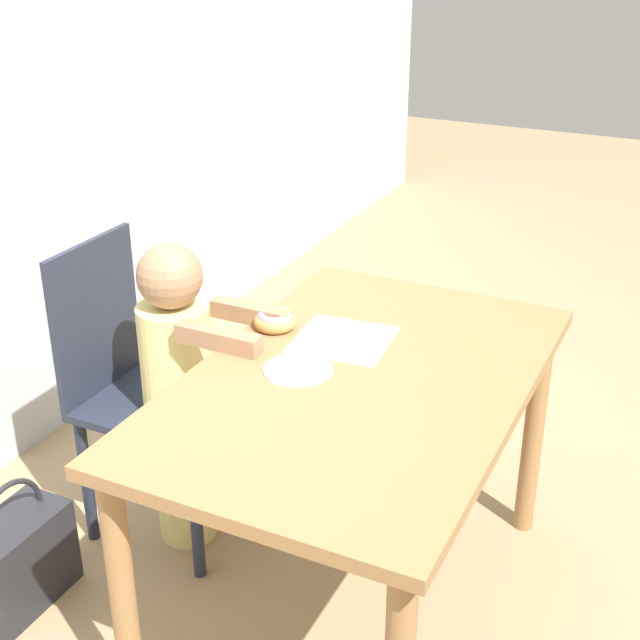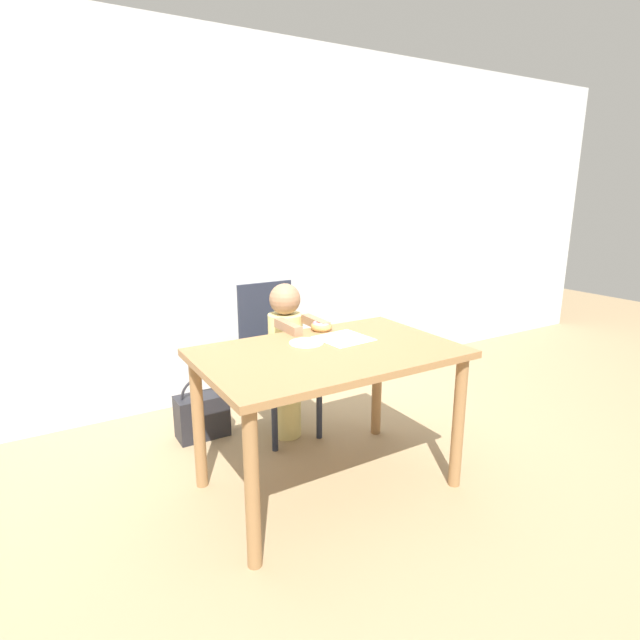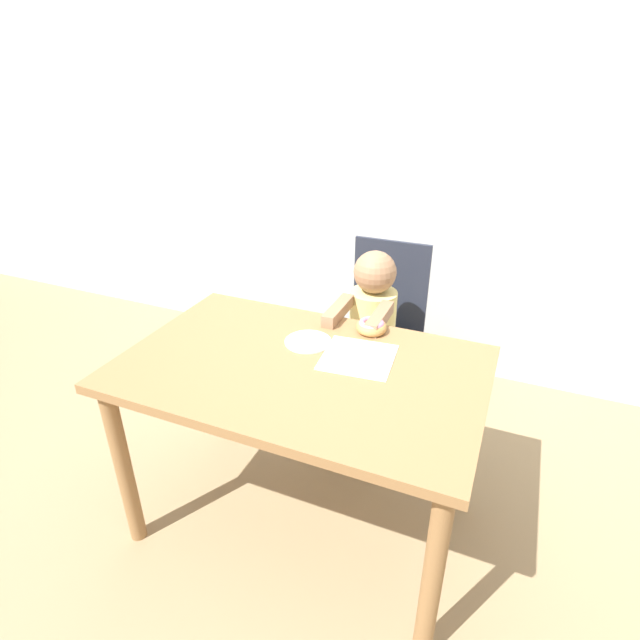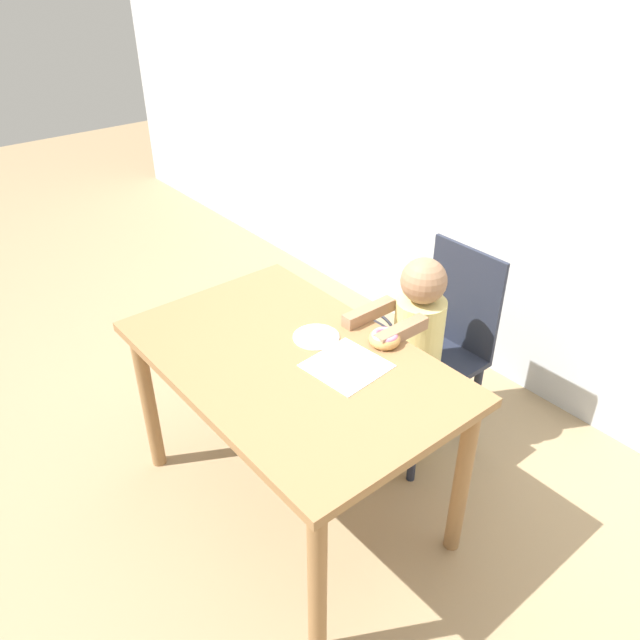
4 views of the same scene
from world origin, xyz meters
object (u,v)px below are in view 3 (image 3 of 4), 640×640
Objects in this scene: child_figure at (371,346)px; handbag at (304,365)px; donut at (371,326)px; chair at (379,340)px.

handbag is at bearing 150.30° from child_figure.
child_figure is at bearing -29.70° from handbag.
chair is at bearing 100.91° from donut.
child_figure reaches higher than donut.
chair is at bearing 90.00° from child_figure.
chair is 0.51m from donut.
chair reaches higher than handbag.
child_figure reaches higher than handbag.
chair reaches higher than donut.
child_figure is (-0.00, -0.14, 0.04)m from chair.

